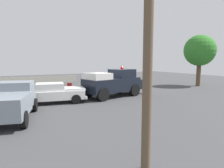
{
  "coord_description": "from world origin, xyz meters",
  "views": [
    {
      "loc": [
        7.81,
        14.97,
        3.07
      ],
      "look_at": [
        0.16,
        0.36,
        1.1
      ],
      "focal_mm": 31.27,
      "sensor_mm": 36.0,
      "label": 1
    }
  ],
  "objects_px": {
    "parked_pickup": "(12,101)",
    "utility_pole": "(148,25)",
    "oak_tree_right": "(200,51)",
    "vintage_fire_truck": "(114,83)",
    "classic_hot_rod": "(55,93)",
    "lawn_chair_near_truck": "(110,84)",
    "spectator_seated": "(110,83)",
    "spectator_standing": "(122,80)",
    "lawn_chair_by_car": "(69,88)"
  },
  "relations": [
    {
      "from": "parked_pickup",
      "to": "utility_pole",
      "type": "xyz_separation_m",
      "value": [
        -3.26,
        7.14,
        3.0
      ]
    },
    {
      "from": "oak_tree_right",
      "to": "vintage_fire_truck",
      "type": "bearing_deg",
      "value": 6.61
    },
    {
      "from": "classic_hot_rod",
      "to": "vintage_fire_truck",
      "type": "bearing_deg",
      "value": -176.86
    },
    {
      "from": "lawn_chair_near_truck",
      "to": "spectator_seated",
      "type": "distance_m",
      "value": 0.17
    },
    {
      "from": "oak_tree_right",
      "to": "utility_pole",
      "type": "relative_size",
      "value": 0.8
    },
    {
      "from": "spectator_seated",
      "to": "utility_pole",
      "type": "xyz_separation_m",
      "value": [
        6.28,
        14.46,
        3.29
      ]
    },
    {
      "from": "parked_pickup",
      "to": "lawn_chair_near_truck",
      "type": "xyz_separation_m",
      "value": [
        -9.59,
        -7.43,
        -0.4
      ]
    },
    {
      "from": "lawn_chair_near_truck",
      "to": "utility_pole",
      "type": "xyz_separation_m",
      "value": [
        6.34,
        14.58,
        3.4
      ]
    },
    {
      "from": "classic_hot_rod",
      "to": "lawn_chair_near_truck",
      "type": "bearing_deg",
      "value": -147.17
    },
    {
      "from": "spectator_seated",
      "to": "oak_tree_right",
      "type": "distance_m",
      "value": 11.65
    },
    {
      "from": "spectator_standing",
      "to": "utility_pole",
      "type": "relative_size",
      "value": 0.22
    },
    {
      "from": "vintage_fire_truck",
      "to": "spectator_seated",
      "type": "bearing_deg",
      "value": -112.6
    },
    {
      "from": "vintage_fire_truck",
      "to": "lawn_chair_near_truck",
      "type": "bearing_deg",
      "value": -112.64
    },
    {
      "from": "lawn_chair_by_car",
      "to": "oak_tree_right",
      "type": "xyz_separation_m",
      "value": [
        -15.57,
        1.58,
        3.67
      ]
    },
    {
      "from": "oak_tree_right",
      "to": "lawn_chair_by_car",
      "type": "bearing_deg",
      "value": -5.8
    },
    {
      "from": "lawn_chair_near_truck",
      "to": "oak_tree_right",
      "type": "xyz_separation_m",
      "value": [
        -10.75,
        2.63,
        3.67
      ]
    },
    {
      "from": "lawn_chair_by_car",
      "to": "utility_pole",
      "type": "height_order",
      "value": "utility_pole"
    },
    {
      "from": "classic_hot_rod",
      "to": "oak_tree_right",
      "type": "height_order",
      "value": "oak_tree_right"
    },
    {
      "from": "vintage_fire_truck",
      "to": "oak_tree_right",
      "type": "xyz_separation_m",
      "value": [
        -12.46,
        -1.44,
        3.06
      ]
    },
    {
      "from": "parked_pickup",
      "to": "utility_pole",
      "type": "relative_size",
      "value": 0.66
    },
    {
      "from": "oak_tree_right",
      "to": "utility_pole",
      "type": "bearing_deg",
      "value": 34.95
    },
    {
      "from": "vintage_fire_truck",
      "to": "lawn_chair_near_truck",
      "type": "xyz_separation_m",
      "value": [
        -1.7,
        -4.08,
        -0.61
      ]
    },
    {
      "from": "spectator_standing",
      "to": "lawn_chair_near_truck",
      "type": "bearing_deg",
      "value": -11.76
    },
    {
      "from": "lawn_chair_near_truck",
      "to": "lawn_chair_by_car",
      "type": "relative_size",
      "value": 1.0
    },
    {
      "from": "vintage_fire_truck",
      "to": "spectator_seated",
      "type": "height_order",
      "value": "vintage_fire_truck"
    },
    {
      "from": "classic_hot_rod",
      "to": "spectator_seated",
      "type": "bearing_deg",
      "value": -147.69
    },
    {
      "from": "classic_hot_rod",
      "to": "spectator_standing",
      "type": "bearing_deg",
      "value": -153.03
    },
    {
      "from": "vintage_fire_truck",
      "to": "oak_tree_right",
      "type": "height_order",
      "value": "oak_tree_right"
    },
    {
      "from": "classic_hot_rod",
      "to": "utility_pole",
      "type": "distance_m",
      "value": 10.73
    },
    {
      "from": "lawn_chair_near_truck",
      "to": "spectator_standing",
      "type": "height_order",
      "value": "spectator_standing"
    },
    {
      "from": "lawn_chair_near_truck",
      "to": "spectator_seated",
      "type": "relative_size",
      "value": 0.79
    },
    {
      "from": "lawn_chair_by_car",
      "to": "spectator_standing",
      "type": "height_order",
      "value": "spectator_standing"
    },
    {
      "from": "lawn_chair_by_car",
      "to": "oak_tree_right",
      "type": "bearing_deg",
      "value": 174.2
    },
    {
      "from": "lawn_chair_by_car",
      "to": "oak_tree_right",
      "type": "relative_size",
      "value": 0.17
    },
    {
      "from": "parked_pickup",
      "to": "lawn_chair_near_truck",
      "type": "bearing_deg",
      "value": -142.22
    },
    {
      "from": "oak_tree_right",
      "to": "utility_pole",
      "type": "distance_m",
      "value": 20.85
    },
    {
      "from": "lawn_chair_near_truck",
      "to": "parked_pickup",
      "type": "bearing_deg",
      "value": 37.78
    },
    {
      "from": "classic_hot_rod",
      "to": "lawn_chair_near_truck",
      "type": "distance_m",
      "value": 8.03
    },
    {
      "from": "utility_pole",
      "to": "lawn_chair_near_truck",
      "type": "bearing_deg",
      "value": -113.49
    },
    {
      "from": "vintage_fire_truck",
      "to": "spectator_standing",
      "type": "bearing_deg",
      "value": -128.07
    },
    {
      "from": "classic_hot_rod",
      "to": "lawn_chair_near_truck",
      "type": "relative_size",
      "value": 4.53
    },
    {
      "from": "lawn_chair_by_car",
      "to": "vintage_fire_truck",
      "type": "bearing_deg",
      "value": 135.85
    },
    {
      "from": "vintage_fire_truck",
      "to": "lawn_chair_near_truck",
      "type": "height_order",
      "value": "vintage_fire_truck"
    },
    {
      "from": "lawn_chair_near_truck",
      "to": "utility_pole",
      "type": "relative_size",
      "value": 0.13
    },
    {
      "from": "spectator_seated",
      "to": "oak_tree_right",
      "type": "relative_size",
      "value": 0.21
    },
    {
      "from": "vintage_fire_truck",
      "to": "utility_pole",
      "type": "height_order",
      "value": "utility_pole"
    },
    {
      "from": "parked_pickup",
      "to": "oak_tree_right",
      "type": "bearing_deg",
      "value": -166.73
    },
    {
      "from": "vintage_fire_truck",
      "to": "classic_hot_rod",
      "type": "distance_m",
      "value": 5.08
    },
    {
      "from": "vintage_fire_truck",
      "to": "lawn_chair_near_truck",
      "type": "distance_m",
      "value": 4.46
    },
    {
      "from": "lawn_chair_by_car",
      "to": "lawn_chair_near_truck",
      "type": "bearing_deg",
      "value": -167.66
    }
  ]
}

